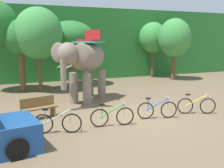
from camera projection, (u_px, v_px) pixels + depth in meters
ground_plane at (138, 116)px, 11.60m from camera, size 80.00×80.00×0.00m
foliage_hedge at (65, 44)px, 23.81m from camera, size 36.00×6.00×5.79m
tree_far_left at (20, 38)px, 16.30m from camera, size 2.00×2.00×4.47m
tree_far_right at (38, 33)px, 16.31m from camera, size 2.92×2.92×5.22m
tree_center at (70, 37)px, 18.74m from camera, size 3.43×3.43×4.55m
tree_right at (153, 38)px, 22.84m from camera, size 2.38×2.38×4.72m
tree_center_left at (174, 38)px, 21.43m from camera, size 2.61×2.61×4.93m
elephant at (85, 60)px, 13.95m from camera, size 3.66×3.69×3.78m
bike_white at (57, 123)px, 9.41m from camera, size 1.64×0.68×0.92m
bike_green at (112, 116)px, 10.19m from camera, size 1.70×0.52×0.92m
bike_blue at (157, 110)px, 11.17m from camera, size 1.67×0.60×0.92m
bike_yellow at (196, 105)px, 11.88m from camera, size 1.60×0.77×0.92m
wooden_bench at (39, 107)px, 11.20m from camera, size 1.55×0.82×0.89m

